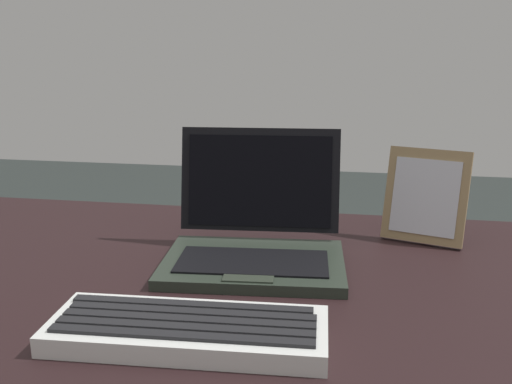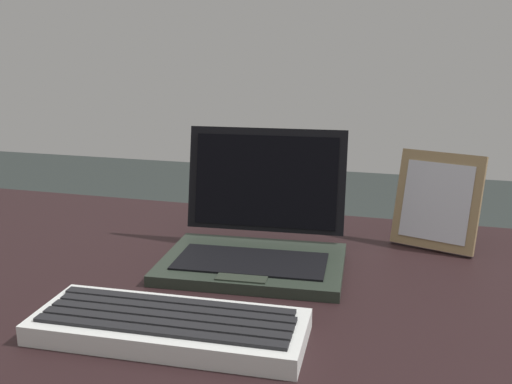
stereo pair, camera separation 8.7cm
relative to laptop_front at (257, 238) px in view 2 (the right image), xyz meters
The scene contains 4 objects.
desk 0.15m from the laptop_front, 115.26° to the right, with size 1.74×0.77×0.71m.
laptop_front is the anchor object (origin of this frame).
external_keyboard 0.27m from the laptop_front, 97.94° to the right, with size 0.34×0.14×0.03m.
photo_frame 0.32m from the laptop_front, 27.76° to the left, with size 0.15×0.09×0.17m.
Camera 2 is at (0.27, -0.74, 1.06)m, focal length 39.60 mm.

